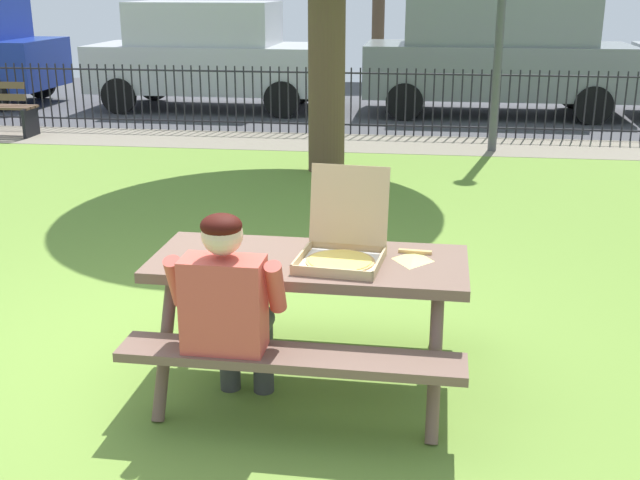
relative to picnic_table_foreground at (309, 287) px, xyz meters
The scene contains 10 objects.
ground 2.42m from the picnic_table_foreground, 110.16° to the left, with size 28.00×11.68×0.02m, color olive.
cobblestone_walkway 7.40m from the picnic_table_foreground, 96.27° to the left, with size 28.00×1.40×0.01m, color gray.
street_asphalt 11.47m from the picnic_table_foreground, 94.03° to the left, with size 28.00×6.78×0.01m, color #424247.
picnic_table_foreground is the anchor object (origin of this frame).
pizza_box_open 0.33m from the picnic_table_foreground, ahead, with size 0.51×0.56×0.51m.
pizza_slice_on_table 0.62m from the picnic_table_foreground, ahead, with size 0.21×0.26×0.02m.
adult_at_table 0.61m from the picnic_table_foreground, 125.19° to the right, with size 0.61×0.60×1.19m.
iron_fence_streetside 8.07m from the picnic_table_foreground, 95.73° to the left, with size 21.51×0.03×1.03m.
parked_car_left 10.90m from the picnic_table_foreground, 108.05° to the left, with size 4.43×1.98×1.94m.
parked_car_center 10.53m from the picnic_table_foreground, 79.96° to the left, with size 4.60×1.96×2.08m.
Camera 1 is at (1.43, -4.57, 2.27)m, focal length 44.37 mm.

